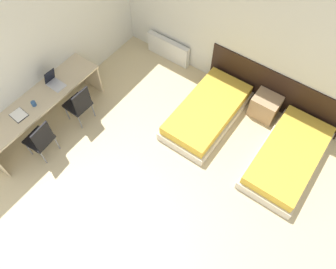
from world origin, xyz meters
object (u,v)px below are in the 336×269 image
(chair_near_notebook, at_px, (40,139))
(bed_near_door, at_px, (288,157))
(nightstand, at_px, (265,106))
(laptop, at_px, (54,82))
(bed_near_window, at_px, (207,112))
(chair_near_laptop, at_px, (79,104))

(chair_near_notebook, bearing_deg, bed_near_door, 28.42)
(nightstand, relative_size, laptop, 1.51)
(bed_near_window, xyz_separation_m, chair_near_laptop, (-1.93, -1.43, 0.30))
(bed_near_window, relative_size, laptop, 5.79)
(chair_near_laptop, distance_m, laptop, 0.58)
(bed_near_door, xyz_separation_m, nightstand, (-0.84, 0.75, 0.05))
(nightstand, height_order, chair_near_laptop, chair_near_laptop)
(nightstand, relative_size, chair_near_notebook, 0.57)
(bed_near_window, xyz_separation_m, laptop, (-2.41, -1.48, 0.64))
(laptop, bearing_deg, nightstand, 36.30)
(chair_near_laptop, bearing_deg, nightstand, 39.46)
(chair_near_laptop, relative_size, chair_near_notebook, 1.00)
(bed_near_window, height_order, chair_near_notebook, chair_near_notebook)
(bed_near_door, height_order, chair_near_notebook, chair_near_notebook)
(bed_near_door, bearing_deg, chair_near_laptop, -158.42)
(bed_near_window, bearing_deg, chair_near_notebook, -129.12)
(bed_near_door, relative_size, laptop, 5.79)
(nightstand, bearing_deg, bed_near_window, -138.14)
(chair_near_laptop, height_order, chair_near_notebook, same)
(nightstand, height_order, chair_near_notebook, chair_near_notebook)
(bed_near_window, distance_m, laptop, 2.90)
(chair_near_laptop, xyz_separation_m, laptop, (-0.48, -0.05, 0.33))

